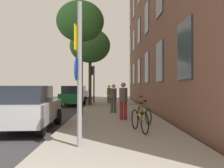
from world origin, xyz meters
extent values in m
plane|color=#332D28|center=(-2.40, 15.00, 0.00)|extent=(41.80, 41.80, 0.00)
cube|color=#2D2D30|center=(-4.50, 15.00, 0.01)|extent=(7.00, 38.00, 0.01)
cube|color=gray|center=(1.10, 15.00, 0.06)|extent=(4.20, 38.00, 0.12)
cube|color=#2D3847|center=(3.42, 6.17, 2.89)|extent=(0.06, 1.57, 2.07)
cube|color=#2D3847|center=(3.42, 10.33, 2.89)|extent=(0.06, 1.57, 2.07)
cube|color=#2D3847|center=(3.42, 14.50, 2.89)|extent=(0.06, 1.57, 2.07)
cube|color=#2D3847|center=(3.42, 18.67, 2.89)|extent=(0.06, 1.57, 2.07)
cube|color=#2D3847|center=(3.42, 22.83, 2.89)|extent=(0.06, 1.57, 2.07)
cube|color=#2D3847|center=(3.42, 27.00, 2.89)|extent=(0.06, 1.57, 2.07)
cube|color=#2D3847|center=(3.42, 14.50, 6.33)|extent=(0.06, 1.57, 2.07)
cube|color=#2D3847|center=(3.42, 18.67, 6.33)|extent=(0.06, 1.57, 2.07)
cube|color=#2D3847|center=(3.42, 22.83, 6.33)|extent=(0.06, 1.57, 2.07)
cube|color=#2D3847|center=(3.42, 27.00, 6.33)|extent=(0.06, 1.57, 2.07)
cube|color=#2D3847|center=(3.42, 22.83, 9.77)|extent=(0.06, 1.57, 2.07)
cube|color=#2D3847|center=(3.42, 27.00, 9.77)|extent=(0.06, 1.57, 2.07)
cylinder|color=gray|center=(0.02, 3.65, 1.91)|extent=(0.12, 0.12, 3.59)
cube|color=yellow|center=(-0.06, 3.65, 2.79)|extent=(0.03, 0.60, 0.60)
cylinder|color=#14339E|center=(-0.06, 3.65, 2.04)|extent=(0.03, 0.56, 0.56)
cylinder|color=black|center=(-0.55, 20.11, 1.80)|extent=(0.12, 0.12, 3.36)
cube|color=black|center=(-0.73, 20.11, 3.03)|extent=(0.20, 0.24, 0.80)
sphere|color=#4B0707|center=(-0.84, 20.11, 3.29)|extent=(0.16, 0.16, 0.16)
sphere|color=#523707|center=(-0.84, 20.11, 3.03)|extent=(0.16, 0.16, 0.16)
sphere|color=green|center=(-0.84, 20.11, 2.77)|extent=(0.16, 0.16, 0.16)
cylinder|color=brown|center=(-0.73, 10.54, 2.20)|extent=(0.27, 0.27, 4.15)
ellipsoid|color=#387533|center=(-0.73, 10.54, 5.02)|extent=(2.50, 2.50, 2.12)
cylinder|color=#4C3823|center=(-0.72, 17.53, 2.01)|extent=(0.25, 0.25, 3.79)
ellipsoid|color=#387533|center=(-0.72, 17.53, 4.89)|extent=(3.28, 3.28, 2.79)
torus|color=black|center=(1.66, 6.11, 0.47)|extent=(0.18, 0.69, 0.69)
torus|color=black|center=(1.86, 5.16, 0.47)|extent=(0.18, 0.69, 0.69)
cylinder|color=#C68C19|center=(1.76, 5.63, 0.66)|extent=(0.21, 0.82, 0.04)
cylinder|color=#C68C19|center=(1.81, 5.40, 0.57)|extent=(0.15, 0.50, 0.27)
cylinder|color=#C68C19|center=(1.79, 5.49, 0.91)|extent=(0.04, 0.04, 0.28)
cube|color=black|center=(1.79, 5.49, 1.07)|extent=(0.10, 0.24, 0.06)
cylinder|color=#4C4C4C|center=(1.66, 6.11, 0.99)|extent=(0.42, 0.12, 0.03)
torus|color=black|center=(2.09, 7.98, 0.44)|extent=(0.16, 0.64, 0.64)
torus|color=black|center=(2.28, 7.01, 0.44)|extent=(0.16, 0.64, 0.64)
cylinder|color=#267233|center=(2.19, 7.50, 0.62)|extent=(0.20, 0.83, 0.04)
cylinder|color=#267233|center=(2.23, 7.26, 0.54)|extent=(0.14, 0.51, 0.28)
cylinder|color=#267233|center=(2.21, 7.35, 0.86)|extent=(0.04, 0.04, 0.28)
cube|color=black|center=(2.21, 7.35, 1.02)|extent=(0.10, 0.24, 0.06)
cylinder|color=#4C4C4C|center=(2.09, 7.98, 0.94)|extent=(0.42, 0.11, 0.03)
torus|color=black|center=(2.50, 10.96, 0.47)|extent=(0.11, 0.69, 0.69)
torus|color=black|center=(2.40, 9.91, 0.47)|extent=(0.11, 0.69, 0.69)
cylinder|color=#C68C19|center=(2.45, 10.44, 0.66)|extent=(0.13, 0.90, 0.04)
cylinder|color=#C68C19|center=(2.42, 10.17, 0.57)|extent=(0.10, 0.54, 0.29)
cylinder|color=#C68C19|center=(2.43, 10.28, 0.91)|extent=(0.04, 0.04, 0.28)
cube|color=black|center=(2.43, 10.28, 1.07)|extent=(0.10, 0.24, 0.06)
cylinder|color=#4C4C4C|center=(2.50, 10.96, 0.99)|extent=(0.42, 0.07, 0.03)
cylinder|color=maroon|center=(1.32, 8.52, 0.53)|extent=(0.15, 0.15, 0.81)
cylinder|color=maroon|center=(1.50, 8.52, 0.53)|extent=(0.15, 0.15, 0.81)
cylinder|color=#4C4742|center=(1.41, 8.52, 1.24)|extent=(0.48, 0.48, 0.61)
sphere|color=#936B4C|center=(1.41, 8.52, 1.67)|extent=(0.22, 0.22, 0.22)
cylinder|color=#4C4742|center=(0.95, 11.37, 0.51)|extent=(0.15, 0.15, 0.78)
cylinder|color=#4C4742|center=(1.13, 11.37, 0.51)|extent=(0.15, 0.15, 0.78)
cylinder|color=#4C4742|center=(1.04, 11.37, 1.19)|extent=(0.40, 0.40, 0.59)
sphere|color=tan|center=(1.04, 11.37, 1.61)|extent=(0.21, 0.21, 0.21)
cylinder|color=#4C4742|center=(0.74, 19.11, 0.50)|extent=(0.14, 0.14, 0.77)
cylinder|color=#4C4742|center=(0.91, 19.11, 0.50)|extent=(0.14, 0.14, 0.77)
cylinder|color=olive|center=(0.83, 19.11, 1.17)|extent=(0.36, 0.36, 0.58)
sphere|color=#936B4C|center=(0.83, 19.11, 1.59)|extent=(0.21, 0.21, 0.21)
cube|color=#B7B7BC|center=(-2.27, 6.69, 0.68)|extent=(2.08, 4.16, 0.70)
cube|color=#1E232D|center=(-2.27, 6.49, 1.33)|extent=(1.69, 2.35, 0.60)
cylinder|color=black|center=(-3.14, 8.00, 0.33)|extent=(0.22, 0.64, 0.64)
cylinder|color=black|center=(-1.40, 8.00, 0.33)|extent=(0.22, 0.64, 0.64)
cylinder|color=black|center=(-1.40, 5.39, 0.33)|extent=(0.22, 0.64, 0.64)
cube|color=#19662D|center=(-2.16, 17.88, 0.68)|extent=(1.95, 4.27, 0.70)
cube|color=#1E232D|center=(-2.16, 17.67, 1.33)|extent=(1.59, 2.41, 0.60)
cylinder|color=black|center=(-2.97, 19.23, 0.33)|extent=(0.22, 0.64, 0.64)
cylinder|color=black|center=(-1.34, 19.23, 0.33)|extent=(0.22, 0.64, 0.64)
cylinder|color=black|center=(-2.97, 16.54, 0.33)|extent=(0.22, 0.64, 0.64)
cylinder|color=black|center=(-1.34, 16.54, 0.33)|extent=(0.22, 0.64, 0.64)
cube|color=navy|center=(-2.74, 26.65, 0.68)|extent=(1.89, 4.56, 0.70)
cube|color=#384756|center=(-2.74, 26.42, 1.33)|extent=(1.53, 2.57, 0.60)
cylinder|color=black|center=(-3.51, 28.09, 0.33)|extent=(0.22, 0.64, 0.64)
cylinder|color=black|center=(-1.96, 28.09, 0.33)|extent=(0.22, 0.64, 0.64)
cylinder|color=black|center=(-3.51, 25.21, 0.33)|extent=(0.22, 0.64, 0.64)
cylinder|color=black|center=(-1.96, 25.21, 0.33)|extent=(0.22, 0.64, 0.64)
camera|label=1|loc=(0.72, -2.46, 1.63)|focal=39.58mm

